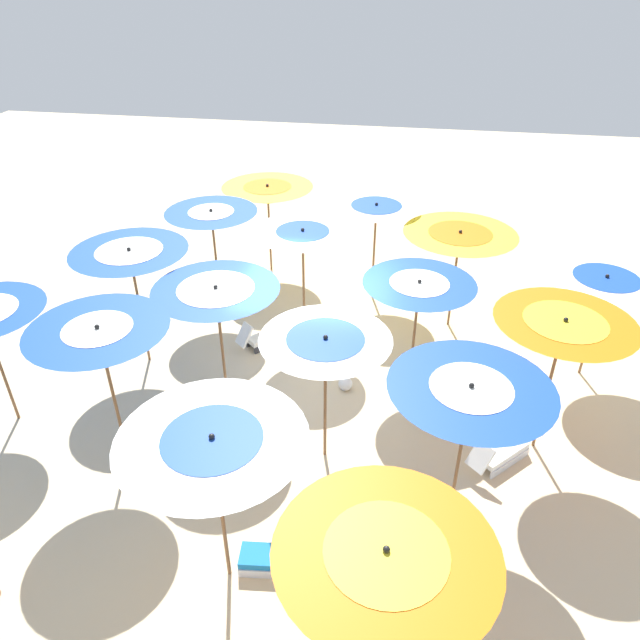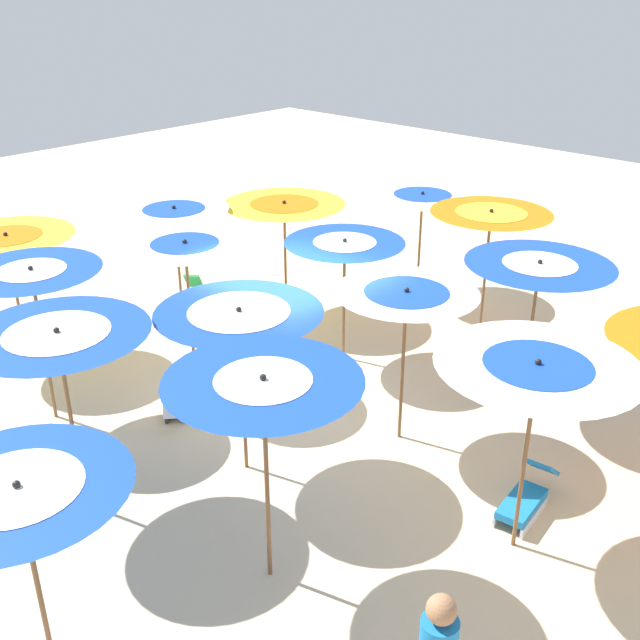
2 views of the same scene
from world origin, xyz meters
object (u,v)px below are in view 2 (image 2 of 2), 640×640
Objects in this scene: beach_umbrella_6 at (239,323)px; beach_umbrella_7 at (264,396)px; beach_umbrella_5 at (186,255)px; lounger_3 at (525,498)px; beach_umbrella_2 at (59,345)px; beach_umbrella_10 at (406,302)px; beach_umbrella_12 at (422,203)px; lounger_1 at (187,299)px; beach_umbrella_14 at (538,276)px; beach_umbrella_8 at (284,212)px; beach_umbrella_0 at (8,248)px; beach_umbrella_9 at (345,251)px; beach_umbrella_3 at (20,503)px; lounger_2 at (178,399)px; beach_umbrella_1 at (33,282)px; beach_umbrella_11 at (536,381)px; beach_umbrella_13 at (490,221)px; beach_ball at (317,385)px; beach_umbrella_4 at (175,218)px; lounger_0 at (485,353)px.

beach_umbrella_7 reaches higher than beach_umbrella_6.
lounger_3 is (0.73, -5.52, -2.00)m from beach_umbrella_5.
beach_umbrella_2 is 1.06× the size of beach_umbrella_10.
lounger_1 is (-3.76, 2.83, -1.71)m from beach_umbrella_12.
beach_umbrella_14 is (5.87, -2.84, -0.10)m from beach_umbrella_2.
beach_umbrella_7 is 7.14m from beach_umbrella_8.
beach_umbrella_7 is (-0.72, -6.82, 0.30)m from beach_umbrella_0.
beach_umbrella_0 is 1.05× the size of beach_umbrella_12.
beach_umbrella_9 is 2.54m from beach_umbrella_10.
beach_umbrella_12 reaches higher than lounger_3.
lounger_2 is at bearing 38.33° from beach_umbrella_3.
beach_umbrella_1 is 6.81m from beach_umbrella_11.
beach_umbrella_13 is (5.78, -5.45, 0.28)m from beach_umbrella_0.
beach_umbrella_7 reaches higher than beach_ball.
lounger_1 is at bearing 58.73° from beach_umbrella_7.
beach_umbrella_7 reaches higher than lounger_1.
beach_ball is at bearing -92.40° from beach_umbrella_4.
beach_umbrella_11 is at bearing -72.27° from beach_umbrella_6.
beach_umbrella_11 is 2.26× the size of lounger_0.
beach_umbrella_3 is at bearing 153.16° from beach_umbrella_11.
beach_umbrella_10 is at bearing 10.73° from beach_umbrella_7.
beach_umbrella_10 reaches higher than lounger_2.
beach_umbrella_2 is at bearing 106.22° from beach_umbrella_7.
beach_umbrella_5 is 1.03× the size of beach_umbrella_6.
beach_umbrella_14 is (5.12, -0.26, -0.16)m from beach_umbrella_7.
beach_umbrella_0 is 7.65m from beach_umbrella_12.
beach_umbrella_4 is at bearing 10.22° from lounger_1.
beach_umbrella_2 reaches higher than beach_umbrella_11.
beach_umbrella_3 is 5.10m from beach_umbrella_11.
beach_umbrella_8 is 2.07× the size of lounger_1.
lounger_3 is at bearing -95.53° from beach_ball.
beach_umbrella_13 is at bearing -3.14° from beach_umbrella_6.
lounger_0 reaches higher than lounger_3.
beach_umbrella_4 is 1.89× the size of lounger_3.
beach_umbrella_10 is at bearing -115.08° from beach_umbrella_8.
beach_umbrella_4 is 6.82m from beach_umbrella_7.
beach_umbrella_8 is 8.75× the size of beach_ball.
beach_umbrella_6 is 1.09× the size of beach_umbrella_9.
beach_umbrella_6 is 5.80m from lounger_1.
beach_umbrella_9 is (4.35, -1.92, -0.24)m from beach_umbrella_1.
beach_umbrella_13 reaches higher than lounger_2.
beach_umbrella_9 is 5.03m from beach_umbrella_11.
beach_umbrella_4 is 2.10× the size of lounger_2.
beach_umbrella_8 is 2.27m from beach_umbrella_9.
beach_umbrella_12 is at bearing 25.03° from beach_umbrella_7.
beach_umbrella_6 is at bearing -70.14° from beach_umbrella_1.
beach_umbrella_11 is at bearing 12.12° from lounger_3.
lounger_1 is at bearing 82.63° from beach_umbrella_10.
beach_umbrella_0 is 6.96m from beach_umbrella_3.
beach_umbrella_3 is 0.92× the size of beach_umbrella_11.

